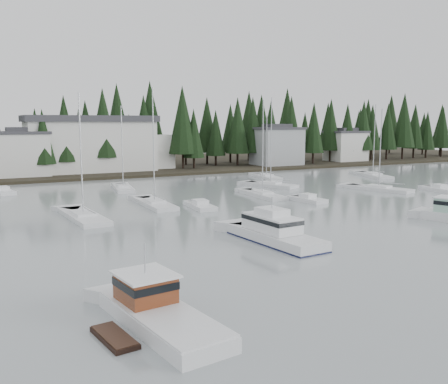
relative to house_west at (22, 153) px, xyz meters
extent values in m
cube|color=black|center=(18.00, 18.00, -4.65)|extent=(240.00, 54.00, 1.00)
cube|color=silver|center=(0.00, 0.00, -0.40)|extent=(9.00, 7.00, 7.50)
cube|color=#38383D|center=(0.00, 0.00, 3.60)|extent=(9.54, 7.42, 0.50)
cube|color=#38383D|center=(0.00, 0.00, 4.20)|extent=(4.95, 3.85, 0.80)
cube|color=#999EA0|center=(54.00, -1.00, -0.15)|extent=(10.00, 8.00, 8.00)
cube|color=#38383D|center=(54.00, -1.00, 4.10)|extent=(10.60, 8.48, 0.50)
cube|color=#38383D|center=(54.00, -1.00, 4.70)|extent=(5.50, 4.40, 0.80)
cube|color=silver|center=(76.00, 1.00, -0.65)|extent=(9.00, 7.00, 7.00)
cube|color=#38383D|center=(76.00, 1.00, 3.10)|extent=(9.54, 7.42, 0.50)
cube|color=#38383D|center=(76.00, 1.00, 3.70)|extent=(4.95, 3.85, 0.80)
cube|color=silver|center=(13.00, 3.00, 0.85)|extent=(24.00, 10.00, 10.00)
cube|color=#38383D|center=(13.00, 3.00, 6.15)|extent=(25.00, 11.00, 1.20)
cube|color=silver|center=(25.00, 5.00, -0.65)|extent=(10.00, 8.00, 7.00)
cube|color=silver|center=(-0.94, -74.09, -4.55)|extent=(4.20, 9.41, 1.31)
cube|color=silver|center=(-0.94, -74.09, -3.85)|extent=(4.11, 9.22, 0.12)
cube|color=#512A10|center=(-1.18, -72.29, -3.14)|extent=(2.82, 3.03, 1.41)
cube|color=white|center=(-1.18, -72.29, -2.38)|extent=(3.17, 3.43, 0.12)
cube|color=black|center=(-1.18, -72.29, -2.86)|extent=(2.89, 3.08, 0.40)
cylinder|color=#A5A8AD|center=(-1.18, -72.29, -1.52)|extent=(0.08, 0.08, 1.62)
cube|color=black|center=(-3.45, -74.42, -4.71)|extent=(1.63, 3.36, 0.56)
cube|color=silver|center=(13.82, -61.75, -4.52)|extent=(3.96, 10.45, 1.49)
cube|color=#0E1233|center=(13.82, -61.75, -4.63)|extent=(3.99, 10.50, 0.20)
cube|color=white|center=(13.78, -61.24, -3.07)|extent=(3.00, 5.51, 1.35)
cube|color=black|center=(13.78, -61.24, -2.75)|extent=(3.07, 5.56, 0.37)
cube|color=white|center=(13.78, -61.24, -2.10)|extent=(2.10, 2.80, 0.60)
cylinder|color=#A5A8AD|center=(13.78, -61.24, -1.35)|extent=(0.10, 0.10, 1.02)
cube|color=silver|center=(39.44, -19.71, -4.68)|extent=(3.99, 9.54, 1.05)
cube|color=white|center=(39.44, -19.71, -4.03)|extent=(2.24, 3.39, 0.30)
cylinder|color=#A5A8AD|center=(39.44, -19.71, 1.28)|extent=(0.14, 0.14, 10.87)
cube|color=silver|center=(45.61, -41.42, -4.68)|extent=(5.56, 10.44, 1.05)
cube|color=white|center=(45.61, -41.42, -4.03)|extent=(2.85, 3.84, 0.30)
cylinder|color=#A5A8AD|center=(45.61, -41.42, 1.64)|extent=(0.14, 0.14, 11.58)
cube|color=silver|center=(26.83, -38.70, -4.68)|extent=(2.99, 9.95, 1.05)
cube|color=white|center=(26.83, -38.70, -4.03)|extent=(1.91, 3.43, 0.30)
cylinder|color=#A5A8AD|center=(26.83, -38.70, 2.13)|extent=(0.14, 0.14, 12.58)
cube|color=silver|center=(11.77, -23.24, -4.68)|extent=(3.95, 9.18, 1.05)
cube|color=white|center=(11.77, -23.24, -4.03)|extent=(2.23, 3.27, 0.30)
cylinder|color=#A5A8AD|center=(11.77, -23.24, 1.87)|extent=(0.14, 0.14, 12.05)
cube|color=silver|center=(11.07, -39.21, -4.68)|extent=(3.00, 10.16, 1.05)
cube|color=white|center=(11.07, -39.21, -4.03)|extent=(2.01, 3.48, 0.30)
cylinder|color=#A5A8AD|center=(11.07, -39.21, 2.74)|extent=(0.14, 0.14, 13.78)
cube|color=silver|center=(33.63, -30.22, -4.68)|extent=(5.99, 9.29, 1.05)
cube|color=white|center=(33.63, -30.22, -4.03)|extent=(2.95, 3.54, 0.30)
cylinder|color=#A5A8AD|center=(33.63, -30.22, 2.57)|extent=(0.14, 0.14, 13.45)
cube|color=silver|center=(1.58, -43.63, -4.68)|extent=(3.61, 11.11, 1.05)
cube|color=white|center=(1.58, -43.63, -4.03)|extent=(2.28, 3.84, 0.30)
cylinder|color=#A5A8AD|center=(1.58, -43.63, 2.18)|extent=(0.14, 0.14, 12.67)
cube|color=silver|center=(58.69, -26.65, -4.68)|extent=(6.08, 11.21, 1.05)
cube|color=white|center=(58.69, -26.65, -4.03)|extent=(3.07, 4.13, 0.30)
cylinder|color=#A5A8AD|center=(58.69, -26.65, 2.29)|extent=(0.14, 0.14, 12.89)
cube|color=silver|center=(29.63, -45.25, -4.60)|extent=(2.94, 5.37, 0.90)
cube|color=white|center=(29.63, -45.25, -3.90)|extent=(1.72, 1.84, 0.55)
cube|color=silver|center=(52.97, -46.23, -4.60)|extent=(2.82, 5.68, 0.90)
cube|color=white|center=(52.97, -46.23, -3.90)|extent=(1.69, 1.91, 0.55)
cube|color=silver|center=(-4.66, -19.10, -4.60)|extent=(3.30, 6.28, 0.90)
cube|color=white|center=(-4.66, -19.10, -3.90)|extent=(1.83, 2.16, 0.55)
cube|color=silver|center=(15.31, -43.38, -4.60)|extent=(2.65, 6.02, 0.90)
cube|color=white|center=(15.31, -43.38, -3.90)|extent=(1.64, 1.99, 0.55)
camera|label=1|loc=(-9.09, -96.42, 5.44)|focal=40.00mm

